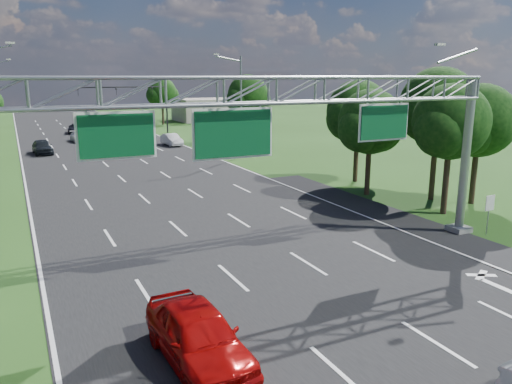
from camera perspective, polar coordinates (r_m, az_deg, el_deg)
ground at (r=38.10m, az=-11.27°, el=0.64°), size 220.00×220.00×0.00m
road at (r=38.10m, az=-11.27°, el=0.64°), size 18.00×180.00×0.02m
road_flare at (r=29.11m, az=17.50°, el=-3.59°), size 3.00×30.00×0.02m
sign_gantry at (r=20.49m, az=2.10°, el=9.84°), size 23.50×1.00×9.56m
regulatory_sign at (r=28.35m, az=25.13°, el=-1.52°), size 0.60×0.08×2.10m
traffic_signal at (r=73.07m, az=-12.91°, el=10.51°), size 12.21×0.24×7.00m
streetlight_r_mid at (r=50.51m, az=-1.92°, el=10.28°), size 2.97×0.22×10.16m
tree_cluster_right at (r=35.01m, az=17.80°, el=7.99°), size 9.91×14.60×8.68m
tree_verge_rd at (r=59.80m, az=-0.87°, el=10.77°), size 5.76×4.80×8.28m
tree_verge_re at (r=87.33m, az=-10.65°, el=11.00°), size 5.76×4.80×7.84m
building_right at (r=94.34m, az=-5.34°, el=9.36°), size 12.00×9.00×4.00m
red_coupe at (r=14.89m, az=-6.62°, el=-15.95°), size 2.20×5.03×1.69m
car_queue_a at (r=66.93m, az=-19.56°, el=5.97°), size 2.08×4.45×1.26m
car_queue_b at (r=77.12m, az=-19.84°, el=6.84°), size 2.89×5.14×1.36m
car_queue_c at (r=57.65m, az=-23.23°, el=4.78°), size 2.07×4.61×1.54m
car_queue_d at (r=60.44m, az=-9.61°, el=5.92°), size 1.77×4.29×1.38m
box_truck at (r=71.15m, az=-14.01°, el=7.45°), size 2.79×8.55×3.19m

